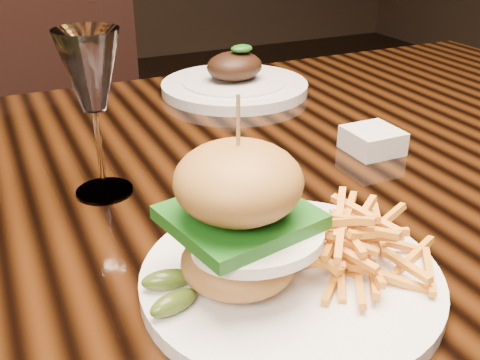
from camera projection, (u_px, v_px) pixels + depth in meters
name	position (u px, v px, depth m)	size (l,w,h in m)	color
dining_table	(223.00, 228.00, 0.73)	(1.60, 0.90, 0.75)	black
burger_plate	(284.00, 243.00, 0.47)	(0.27, 0.26, 0.18)	silver
ramekin	(372.00, 140.00, 0.76)	(0.07, 0.07, 0.03)	silver
wine_glass	(91.00, 77.00, 0.59)	(0.07, 0.07, 0.19)	white
far_dish	(235.00, 83.00, 0.99)	(0.26, 0.26, 0.09)	silver
chair_far	(80.00, 116.00, 1.50)	(0.54, 0.55, 0.95)	black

